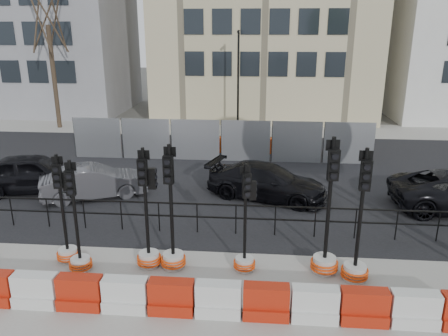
# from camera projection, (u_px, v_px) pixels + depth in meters

# --- Properties ---
(ground) EXTENTS (120.00, 120.00, 0.00)m
(ground) POSITION_uv_depth(u_px,v_px,m) (192.00, 252.00, 12.50)
(ground) COLOR #51514C
(ground) RESTS_ON ground
(sidewalk_near) EXTENTS (40.00, 6.00, 0.02)m
(sidewalk_near) POSITION_uv_depth(u_px,v_px,m) (170.00, 317.00, 9.65)
(sidewalk_near) COLOR gray
(sidewalk_near) RESTS_ON ground
(road) EXTENTS (40.00, 14.00, 0.03)m
(road) POSITION_uv_depth(u_px,v_px,m) (216.00, 174.00, 19.13)
(road) COLOR black
(road) RESTS_ON ground
(sidewalk_far) EXTENTS (40.00, 4.00, 0.02)m
(sidewalk_far) POSITION_uv_depth(u_px,v_px,m) (231.00, 129.00, 27.67)
(sidewalk_far) COLOR gray
(sidewalk_far) RESTS_ON ground
(building_grey) EXTENTS (11.00, 9.06, 14.00)m
(building_grey) POSITION_uv_depth(u_px,v_px,m) (49.00, 15.00, 32.34)
(building_grey) COLOR gray
(building_grey) RESTS_ON ground
(kerb_railing) EXTENTS (18.00, 0.04, 1.00)m
(kerb_railing) POSITION_uv_depth(u_px,v_px,m) (197.00, 213.00, 13.43)
(kerb_railing) COLOR black
(kerb_railing) RESTS_ON ground
(heras_fencing) EXTENTS (14.33, 1.72, 2.00)m
(heras_fencing) POSITION_uv_depth(u_px,v_px,m) (222.00, 143.00, 21.58)
(heras_fencing) COLOR gray
(heras_fencing) RESTS_ON ground
(lamp_post_far) EXTENTS (0.12, 0.56, 6.00)m
(lamp_post_far) POSITION_uv_depth(u_px,v_px,m) (238.00, 79.00, 25.68)
(lamp_post_far) COLOR black
(lamp_post_far) RESTS_ON ground
(tree_bare_far) EXTENTS (2.00, 2.00, 9.00)m
(tree_bare_far) POSITION_uv_depth(u_px,v_px,m) (47.00, 18.00, 26.05)
(tree_bare_far) COLOR #473828
(tree_bare_far) RESTS_ON ground
(barrier_row) EXTENTS (13.60, 0.50, 0.80)m
(barrier_row) POSITION_uv_depth(u_px,v_px,m) (172.00, 298.00, 9.73)
(barrier_row) COLOR red
(barrier_row) RESTS_ON ground
(traffic_signal_b) EXTENTS (0.60, 0.60, 3.05)m
(traffic_signal_b) POSITION_uv_depth(u_px,v_px,m) (66.00, 237.00, 11.78)
(traffic_signal_b) COLOR silver
(traffic_signal_b) RESTS_ON ground
(traffic_signal_c) EXTENTS (0.60, 0.60, 3.05)m
(traffic_signal_c) POSITION_uv_depth(u_px,v_px,m) (79.00, 249.00, 11.34)
(traffic_signal_c) COLOR silver
(traffic_signal_c) RESTS_ON ground
(traffic_signal_d) EXTENTS (0.65, 0.65, 3.29)m
(traffic_signal_d) POSITION_uv_depth(u_px,v_px,m) (148.00, 240.00, 11.50)
(traffic_signal_d) COLOR silver
(traffic_signal_d) RESTS_ON ground
(traffic_signal_e) EXTENTS (0.67, 0.67, 3.40)m
(traffic_signal_e) POSITION_uv_depth(u_px,v_px,m) (173.00, 244.00, 11.46)
(traffic_signal_e) COLOR silver
(traffic_signal_e) RESTS_ON ground
(traffic_signal_f) EXTENTS (0.58, 0.58, 2.94)m
(traffic_signal_f) POSITION_uv_depth(u_px,v_px,m) (245.00, 246.00, 11.34)
(traffic_signal_f) COLOR silver
(traffic_signal_f) RESTS_ON ground
(traffic_signal_g) EXTENTS (0.72, 0.72, 3.65)m
(traffic_signal_g) POSITION_uv_depth(u_px,v_px,m) (326.00, 247.00, 11.20)
(traffic_signal_g) COLOR silver
(traffic_signal_g) RESTS_ON ground
(traffic_signal_h) EXTENTS (0.68, 0.68, 3.48)m
(traffic_signal_h) POSITION_uv_depth(u_px,v_px,m) (356.00, 255.00, 10.87)
(traffic_signal_h) COLOR silver
(traffic_signal_h) RESTS_ON ground
(car_a) EXTENTS (3.59, 5.16, 1.51)m
(car_a) POSITION_uv_depth(u_px,v_px,m) (34.00, 173.00, 16.87)
(car_a) COLOR black
(car_a) RESTS_ON ground
(car_b) EXTENTS (4.22, 4.83, 1.26)m
(car_b) POSITION_uv_depth(u_px,v_px,m) (94.00, 182.00, 16.30)
(car_b) COLOR #454549
(car_b) RESTS_ON ground
(car_c) EXTENTS (4.50, 5.58, 1.31)m
(car_c) POSITION_uv_depth(u_px,v_px,m) (267.00, 182.00, 16.24)
(car_c) COLOR black
(car_c) RESTS_ON ground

